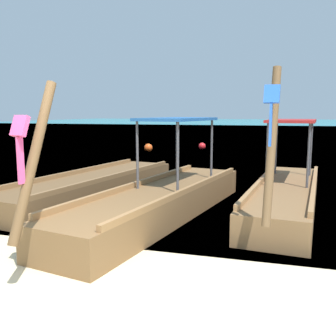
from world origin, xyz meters
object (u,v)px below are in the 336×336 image
object	(u,v)px
longtail_boat_green_ribbon	(93,186)
longtail_boat_blue_ribbon	(286,194)
mooring_buoy_far	(202,146)
mooring_buoy_near	(148,148)
longtail_boat_pink_ribbon	(161,200)

from	to	relation	value
longtail_boat_green_ribbon	longtail_boat_blue_ribbon	size ratio (longest dim) A/B	1.05
longtail_boat_green_ribbon	mooring_buoy_far	size ratio (longest dim) A/B	16.24
mooring_buoy_near	mooring_buoy_far	size ratio (longest dim) A/B	1.11
longtail_boat_green_ribbon	longtail_boat_blue_ribbon	distance (m)	4.51
longtail_boat_green_ribbon	longtail_boat_pink_ribbon	bearing A→B (deg)	-30.21
longtail_boat_pink_ribbon	longtail_boat_blue_ribbon	world-z (taller)	longtail_boat_blue_ribbon
longtail_boat_pink_ribbon	mooring_buoy_near	xyz separation A→B (m)	(-4.28, 11.79, -0.13)
longtail_boat_blue_ribbon	mooring_buoy_near	bearing A→B (deg)	122.49
longtail_boat_pink_ribbon	longtail_boat_green_ribbon	bearing A→B (deg)	149.79
longtail_boat_pink_ribbon	mooring_buoy_far	bearing A→B (deg)	97.31
longtail_boat_pink_ribbon	mooring_buoy_far	xyz separation A→B (m)	(-1.76, 13.72, -0.15)
mooring_buoy_near	longtail_boat_pink_ribbon	bearing A→B (deg)	-70.06
mooring_buoy_near	mooring_buoy_far	bearing A→B (deg)	37.40
longtail_boat_pink_ribbon	mooring_buoy_far	world-z (taller)	longtail_boat_pink_ribbon
longtail_boat_blue_ribbon	mooring_buoy_near	xyz separation A→B (m)	(-6.68, 10.49, -0.12)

